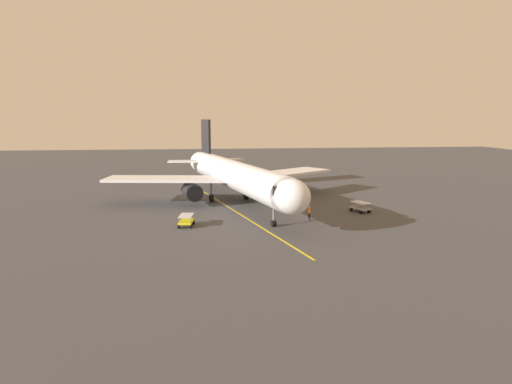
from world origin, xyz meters
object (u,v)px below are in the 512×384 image
Objects in this scene: baggage_cart_portside at (186,220)px; baggage_cart_near_nose at (360,207)px; ground_crew_marshaller at (309,213)px; airplane at (235,176)px.

baggage_cart_near_nose is at bearing -166.93° from baggage_cart_portside.
baggage_cart_portside is at bearing 4.57° from ground_crew_marshaller.
ground_crew_marshaller is 0.62× the size of baggage_cart_portside.
ground_crew_marshaller is at bearing 27.38° from baggage_cart_near_nose.
ground_crew_marshaller is 8.49m from baggage_cart_near_nose.
airplane is at bearing -54.46° from ground_crew_marshaller.
baggage_cart_near_nose is 1.06× the size of baggage_cart_portside.
airplane is 23.31× the size of ground_crew_marshaller.
baggage_cart_portside is (21.68, 5.03, 0.00)m from baggage_cart_near_nose.
ground_crew_marshaller reaches higher than baggage_cart_portside.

